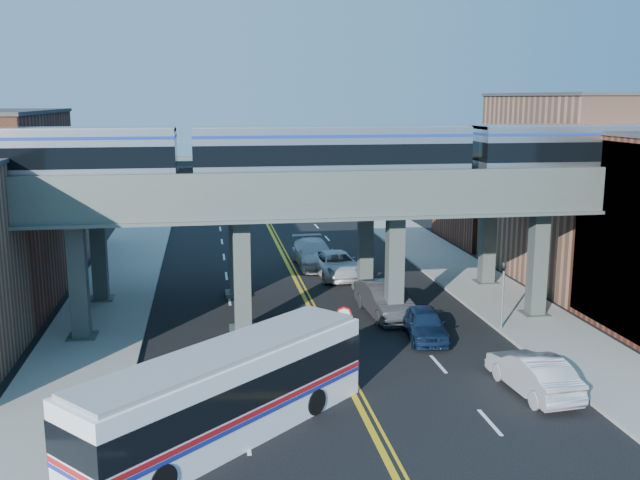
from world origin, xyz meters
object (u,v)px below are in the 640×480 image
(traffic_signal, at_px, (503,288))
(car_lane_a, at_px, (425,324))
(transit_train, at_px, (332,154))
(car_lane_b, at_px, (385,299))
(car_lane_d, at_px, (314,254))
(car_parked_curb, at_px, (533,373))
(transit_bus, at_px, (226,394))
(stop_sign, at_px, (344,325))
(car_lane_c, at_px, (337,265))

(traffic_signal, bearing_deg, car_lane_a, -173.54)
(transit_train, relative_size, car_lane_b, 7.60)
(car_lane_d, distance_m, car_parked_curb, 24.19)
(traffic_signal, height_order, car_parked_curb, traffic_signal)
(transit_bus, xyz_separation_m, car_lane_d, (7.01, 25.55, -0.69))
(stop_sign, height_order, car_lane_d, stop_sign)
(traffic_signal, height_order, car_lane_a, traffic_signal)
(transit_train, height_order, car_lane_b, transit_train)
(car_lane_c, bearing_deg, car_lane_d, 103.66)
(stop_sign, bearing_deg, transit_bus, -129.77)
(car_lane_d, bearing_deg, traffic_signal, -67.08)
(stop_sign, bearing_deg, transit_train, 86.23)
(car_parked_curb, bearing_deg, stop_sign, -38.37)
(stop_sign, xyz_separation_m, traffic_signal, (8.90, 3.00, 0.54))
(transit_train, xyz_separation_m, car_lane_c, (2.25, 10.71, -8.27))
(car_parked_curb, bearing_deg, car_lane_b, -78.01)
(transit_train, xyz_separation_m, car_lane_d, (1.19, 13.94, -8.16))
(car_parked_curb, bearing_deg, transit_bus, 4.13)
(car_lane_d, bearing_deg, transit_train, -96.79)
(transit_train, bearing_deg, car_parked_curb, -55.31)
(traffic_signal, relative_size, car_lane_d, 0.64)
(transit_bus, xyz_separation_m, car_parked_curb, (12.48, 1.98, -0.78))
(transit_train, distance_m, car_parked_curb, 14.32)
(car_lane_a, bearing_deg, traffic_signal, 12.62)
(car_parked_curb, bearing_deg, car_lane_d, -81.83)
(car_parked_curb, bearing_deg, car_lane_c, -82.65)
(transit_train, distance_m, car_lane_d, 16.20)
(transit_train, bearing_deg, transit_bus, -116.66)
(stop_sign, relative_size, transit_bus, 0.24)
(car_lane_b, relative_size, car_lane_c, 0.95)
(stop_sign, height_order, car_lane_b, stop_sign)
(stop_sign, relative_size, car_lane_c, 0.44)
(car_lane_c, relative_size, car_lane_d, 0.93)
(car_lane_b, xyz_separation_m, car_parked_curb, (3.40, -11.18, -0.09))
(car_lane_b, bearing_deg, transit_train, -158.83)
(transit_train, distance_m, car_lane_b, 8.93)
(stop_sign, xyz_separation_m, car_lane_d, (1.52, 18.94, -0.83))
(stop_sign, height_order, car_lane_c, stop_sign)
(stop_sign, relative_size, car_lane_d, 0.41)
(car_lane_d, bearing_deg, car_parked_curb, -78.85)
(car_lane_a, height_order, car_lane_c, car_lane_c)
(transit_bus, height_order, car_lane_b, transit_bus)
(transit_train, bearing_deg, car_lane_d, 85.13)
(transit_bus, relative_size, car_lane_a, 2.37)
(stop_sign, bearing_deg, car_lane_d, 85.42)
(car_lane_c, relative_size, car_parked_curb, 1.17)
(car_lane_c, bearing_deg, car_parked_curb, -82.23)
(stop_sign, distance_m, car_lane_b, 7.53)
(car_lane_c, bearing_deg, traffic_signal, -68.03)
(stop_sign, distance_m, car_lane_c, 15.95)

